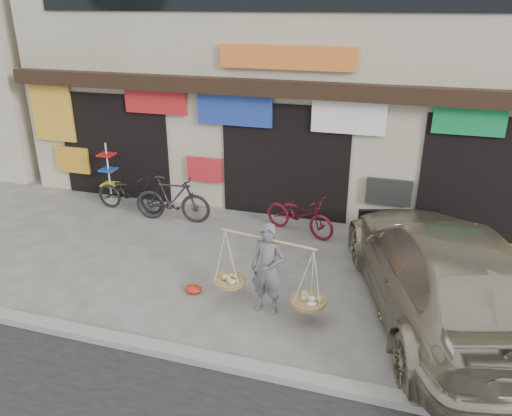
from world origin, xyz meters
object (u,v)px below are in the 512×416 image
(bike_1, at_px, (172,199))
(bike_2, at_px, (300,214))
(street_vendor, at_px, (267,273))
(suv, at_px, (444,272))
(bike_0, at_px, (130,192))
(display_rack, at_px, (109,179))

(bike_1, distance_m, bike_2, 2.99)
(street_vendor, bearing_deg, bike_1, 146.42)
(suv, bearing_deg, bike_2, -57.19)
(bike_0, relative_size, display_rack, 1.16)
(bike_0, bearing_deg, bike_1, -98.71)
(bike_2, height_order, display_rack, display_rack)
(bike_1, bearing_deg, street_vendor, -137.72)
(bike_2, bearing_deg, suv, -109.90)
(bike_2, relative_size, display_rack, 1.10)
(bike_1, height_order, bike_2, bike_1)
(street_vendor, distance_m, bike_0, 5.44)
(bike_1, bearing_deg, suv, -115.69)
(bike_0, distance_m, bike_2, 4.26)
(bike_0, bearing_deg, street_vendor, -122.96)
(bike_1, relative_size, display_rack, 1.16)
(street_vendor, xyz_separation_m, display_rack, (-5.18, 3.51, -0.09))
(display_rack, bearing_deg, bike_2, -4.37)
(street_vendor, bearing_deg, suv, 23.27)
(street_vendor, xyz_separation_m, bike_0, (-4.41, 3.17, -0.25))
(street_vendor, distance_m, bike_1, 4.28)
(bike_1, relative_size, bike_2, 1.06)
(bike_0, relative_size, bike_1, 0.99)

